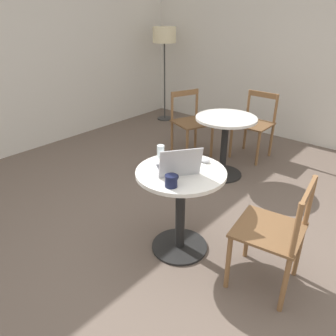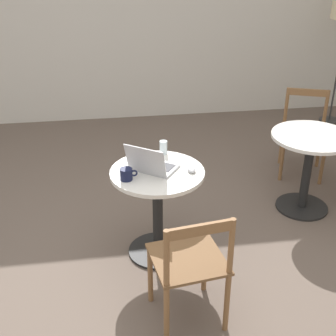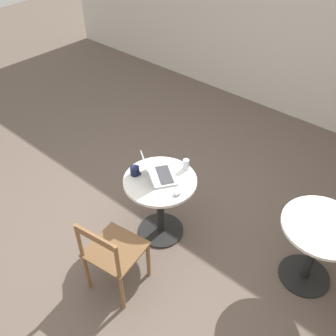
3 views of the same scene
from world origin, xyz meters
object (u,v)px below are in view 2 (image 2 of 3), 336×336
at_px(laptop, 152,165).
at_px(drinking_glass, 163,147).
at_px(cafe_table_mid, 309,158).
at_px(mouse, 191,169).
at_px(chair_near_front, 190,265).
at_px(cafe_table_near, 158,196).
at_px(mug, 127,174).
at_px(chair_mid_back, 304,132).

height_order(laptop, drinking_glass, laptop).
distance_m(cafe_table_mid, mouse, 1.28).
xyz_separation_m(chair_near_front, drinking_glass, (-0.02, 1.03, 0.33)).
relative_size(cafe_table_near, mug, 5.87).
xyz_separation_m(cafe_table_mid, drinking_glass, (-1.32, -0.18, 0.27)).
distance_m(cafe_table_near, mouse, 0.34).
bearing_deg(chair_mid_back, mug, -146.41).
bearing_deg(cafe_table_near, mug, -157.03).
bearing_deg(cafe_table_mid, drinking_glass, -172.34).
distance_m(chair_near_front, chair_mid_back, 2.46).
bearing_deg(cafe_table_mid, mug, -161.13).
bearing_deg(chair_near_front, chair_mid_back, 50.84).
bearing_deg(mug, mouse, 6.73).
distance_m(cafe_table_near, drinking_glass, 0.40).
xyz_separation_m(cafe_table_near, cafe_table_mid, (1.41, 0.46, 0.00)).
height_order(cafe_table_mid, laptop, laptop).
xyz_separation_m(cafe_table_mid, mug, (-1.64, -0.56, 0.26)).
relative_size(chair_near_front, laptop, 2.04).
height_order(laptop, mug, laptop).
height_order(chair_mid_back, mug, chair_mid_back).
height_order(chair_near_front, laptop, laptop).
height_order(mouse, drinking_glass, drinking_glass).
height_order(laptop, mouse, laptop).
relative_size(cafe_table_near, mouse, 7.35).
bearing_deg(chair_near_front, mouse, 78.86).
height_order(cafe_table_mid, mouse, mouse).
height_order(mug, drinking_glass, drinking_glass).
relative_size(cafe_table_mid, chair_mid_back, 0.86).
xyz_separation_m(chair_near_front, mug, (-0.34, 0.65, 0.32)).
relative_size(laptop, mug, 3.37).
xyz_separation_m(cafe_table_mid, chair_near_front, (-1.30, -1.21, -0.06)).
distance_m(cafe_table_mid, chair_near_front, 1.77).
distance_m(mouse, drinking_glass, 0.37).
xyz_separation_m(cafe_table_mid, laptop, (-1.44, -0.45, 0.27)).
height_order(cafe_table_mid, mug, mug).
distance_m(mouse, mug, 0.48).
bearing_deg(cafe_table_near, chair_near_front, -81.68).
relative_size(cafe_table_near, laptop, 1.74).
bearing_deg(mouse, cafe_table_mid, 23.46).
bearing_deg(laptop, mouse, -10.05).
bearing_deg(chair_near_front, mug, 117.60).
distance_m(laptop, mouse, 0.29).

